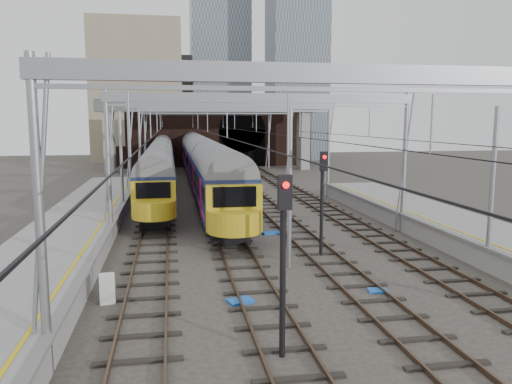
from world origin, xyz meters
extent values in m
plane|color=#38332D|center=(0.00, 0.00, 0.00)|extent=(160.00, 160.00, 0.00)
cube|color=gray|center=(-10.20, 2.50, 0.55)|extent=(4.20, 55.00, 1.10)
cube|color=slate|center=(-8.15, 2.50, 1.05)|extent=(0.35, 55.00, 0.12)
cube|color=gold|center=(-8.65, 2.50, 1.11)|extent=(0.12, 55.00, 0.01)
cube|color=slate|center=(8.15, -1.50, 1.05)|extent=(0.35, 47.00, 0.12)
cube|color=#4C3828|center=(-6.72, 15.00, 0.09)|extent=(0.08, 80.00, 0.16)
cube|color=#4C3828|center=(-5.28, 15.00, 0.09)|extent=(0.08, 80.00, 0.16)
cube|color=black|center=(-6.00, 15.00, 0.01)|extent=(2.40, 80.00, 0.14)
cube|color=#4C3828|center=(-2.72, 15.00, 0.09)|extent=(0.08, 80.00, 0.16)
cube|color=#4C3828|center=(-1.28, 15.00, 0.09)|extent=(0.08, 80.00, 0.16)
cube|color=black|center=(-2.00, 15.00, 0.01)|extent=(2.40, 80.00, 0.14)
cube|color=#4C3828|center=(1.28, 15.00, 0.09)|extent=(0.08, 80.00, 0.16)
cube|color=#4C3828|center=(2.72, 15.00, 0.09)|extent=(0.08, 80.00, 0.16)
cube|color=black|center=(2.00, 15.00, 0.01)|extent=(2.40, 80.00, 0.14)
cube|color=#4C3828|center=(5.28, 15.00, 0.09)|extent=(0.08, 80.00, 0.16)
cube|color=#4C3828|center=(6.72, 15.00, 0.09)|extent=(0.08, 80.00, 0.16)
cube|color=black|center=(6.00, 15.00, 0.01)|extent=(2.40, 80.00, 0.14)
cylinder|color=gray|center=(-8.20, -6.00, 4.00)|extent=(0.24, 0.24, 8.00)
cube|color=gray|center=(0.00, -6.00, 7.60)|extent=(16.80, 0.28, 0.50)
cylinder|color=gray|center=(-8.20, 8.00, 4.00)|extent=(0.24, 0.24, 8.00)
cylinder|color=gray|center=(8.20, 8.00, 4.00)|extent=(0.24, 0.24, 8.00)
cube|color=gray|center=(0.00, 8.00, 7.60)|extent=(16.80, 0.28, 0.50)
cylinder|color=gray|center=(-8.20, 22.00, 4.00)|extent=(0.24, 0.24, 8.00)
cylinder|color=gray|center=(8.20, 22.00, 4.00)|extent=(0.24, 0.24, 8.00)
cube|color=gray|center=(0.00, 22.00, 7.60)|extent=(16.80, 0.28, 0.50)
cylinder|color=gray|center=(-8.20, 36.00, 4.00)|extent=(0.24, 0.24, 8.00)
cylinder|color=gray|center=(8.20, 36.00, 4.00)|extent=(0.24, 0.24, 8.00)
cube|color=gray|center=(0.00, 36.00, 7.60)|extent=(16.80, 0.28, 0.50)
cylinder|color=gray|center=(-8.20, 48.00, 4.00)|extent=(0.24, 0.24, 8.00)
cylinder|color=gray|center=(8.20, 48.00, 4.00)|extent=(0.24, 0.24, 8.00)
cube|color=gray|center=(0.00, 48.00, 7.60)|extent=(16.80, 0.28, 0.50)
cube|color=black|center=(-6.00, 15.00, 5.50)|extent=(0.03, 80.00, 0.03)
cube|color=black|center=(-2.00, 15.00, 5.50)|extent=(0.03, 80.00, 0.03)
cube|color=black|center=(2.00, 15.00, 5.50)|extent=(0.03, 80.00, 0.03)
cube|color=black|center=(6.00, 15.00, 5.50)|extent=(0.03, 80.00, 0.03)
cube|color=#301B15|center=(2.00, 52.00, 4.50)|extent=(26.00, 2.00, 9.00)
cube|color=black|center=(5.00, 50.98, 2.60)|extent=(6.50, 0.10, 5.20)
cylinder|color=black|center=(5.00, 50.98, 5.20)|extent=(6.50, 0.10, 6.50)
cube|color=#301B15|center=(-10.00, 51.00, 1.50)|extent=(6.00, 1.50, 3.00)
cube|color=gray|center=(-12.50, 46.00, 4.10)|extent=(1.20, 2.50, 8.20)
cube|color=gray|center=(12.50, 46.00, 4.10)|extent=(1.20, 2.50, 8.20)
cube|color=#556057|center=(0.00, 46.00, 8.20)|extent=(28.00, 3.00, 1.40)
cube|color=gray|center=(0.00, 46.00, 9.10)|extent=(28.00, 3.00, 0.30)
cube|color=tan|center=(-10.00, 66.00, 11.00)|extent=(14.00, 12.00, 22.00)
cube|color=#4C5660|center=(4.00, 72.00, 16.00)|extent=(10.00, 10.00, 32.00)
cube|color=gray|center=(-2.00, 80.00, 9.00)|extent=(18.00, 14.00, 18.00)
cube|color=black|center=(-2.00, 37.95, 0.35)|extent=(2.20, 65.32, 0.70)
cube|color=#141847|center=(-2.00, 37.95, 2.25)|extent=(2.81, 65.32, 2.50)
cylinder|color=slate|center=(-2.00, 37.95, 3.50)|extent=(2.75, 64.82, 2.75)
cube|color=black|center=(-2.00, 37.95, 2.65)|extent=(2.83, 64.12, 0.75)
cube|color=#BB3A55|center=(-2.00, 37.95, 1.55)|extent=(2.83, 64.32, 0.12)
cube|color=gold|center=(-2.00, 5.14, 2.15)|extent=(2.75, 0.60, 2.30)
cube|color=black|center=(-2.00, 4.97, 2.75)|extent=(2.10, 0.08, 1.00)
cube|color=black|center=(-6.00, 31.60, 0.35)|extent=(1.98, 44.04, 0.70)
cube|color=#141847|center=(-6.00, 31.60, 2.13)|extent=(2.52, 44.04, 2.25)
cylinder|color=slate|center=(-6.00, 31.60, 3.25)|extent=(2.47, 43.54, 2.47)
cube|color=black|center=(-6.00, 31.60, 2.49)|extent=(2.54, 42.84, 0.68)
cube|color=#BB3A55|center=(-6.00, 31.60, 1.50)|extent=(2.54, 43.04, 0.11)
cube|color=gold|center=(-6.00, 9.43, 2.03)|extent=(2.47, 0.60, 2.05)
cube|color=black|center=(-6.00, 9.26, 2.58)|extent=(1.89, 0.08, 0.90)
cylinder|color=black|center=(-2.14, -6.09, 2.44)|extent=(0.16, 0.16, 4.87)
cube|color=black|center=(-2.14, -6.27, 4.57)|extent=(0.37, 0.20, 0.91)
sphere|color=red|center=(-2.14, -6.39, 4.77)|extent=(0.18, 0.18, 0.18)
cylinder|color=black|center=(1.99, 3.74, 2.42)|extent=(0.16, 0.16, 4.84)
cube|color=black|center=(1.99, 3.56, 4.53)|extent=(0.37, 0.21, 0.91)
sphere|color=red|center=(1.99, 3.44, 4.74)|extent=(0.18, 0.18, 0.18)
cube|color=silver|center=(-7.33, -1.09, 0.52)|extent=(0.58, 0.50, 1.05)
cube|color=blue|center=(-2.69, -1.81, 0.05)|extent=(1.02, 0.85, 0.10)
cube|color=blue|center=(0.52, 8.65, 0.05)|extent=(1.00, 0.77, 0.11)
cube|color=blue|center=(2.58, -1.61, 0.04)|extent=(0.83, 0.65, 0.09)
camera|label=1|loc=(-5.02, -18.65, 6.39)|focal=35.00mm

